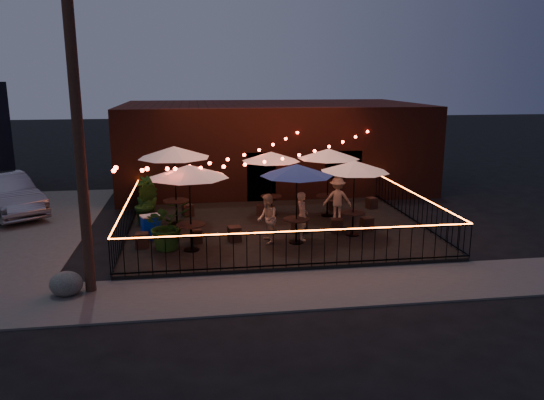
{
  "coord_description": "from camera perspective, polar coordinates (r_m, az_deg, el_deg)",
  "views": [
    {
      "loc": [
        -2.74,
        -15.48,
        5.24
      ],
      "look_at": [
        -0.21,
        1.62,
        1.21
      ],
      "focal_mm": 35.0,
      "sensor_mm": 36.0,
      "label": 1
    }
  ],
  "objects": [
    {
      "name": "potted_shrub_b",
      "position": [
        19.03,
        -13.37,
        -0.41
      ],
      "size": [
        0.99,
        0.88,
        1.52
      ],
      "primitive_type": "imported",
      "rotation": [
        0.0,
        0.0,
        -0.29
      ],
      "color": "#0F340C",
      "rests_on": "patio"
    },
    {
      "name": "bistro_chair_11",
      "position": [
        21.38,
        10.67,
        -0.31
      ],
      "size": [
        0.45,
        0.45,
        0.42
      ],
      "primitive_type": "cube",
      "rotation": [
        0.0,
        0.0,
        3.45
      ],
      "color": "black",
      "rests_on": "patio"
    },
    {
      "name": "bistro_chair_2",
      "position": [
        19.44,
        -13.49,
        -1.76
      ],
      "size": [
        0.46,
        0.46,
        0.44
      ],
      "primitive_type": "cube",
      "rotation": [
        0.0,
        0.0,
        -0.28
      ],
      "color": "black",
      "rests_on": "patio"
    },
    {
      "name": "festoon_lights",
      "position": [
        17.48,
        -2.64,
        4.14
      ],
      "size": [
        10.02,
        8.72,
        1.32
      ],
      "color": "#FD2A19",
      "rests_on": "ground"
    },
    {
      "name": "bistro_chair_7",
      "position": [
        20.19,
        3.11,
        -0.93
      ],
      "size": [
        0.39,
        0.39,
        0.4
      ],
      "primitive_type": "cube",
      "rotation": [
        0.0,
        0.0,
        2.97
      ],
      "color": "black",
      "rests_on": "patio"
    },
    {
      "name": "bistro_chair_5",
      "position": [
        17.82,
        2.95,
        -2.66
      ],
      "size": [
        0.51,
        0.51,
        0.51
      ],
      "primitive_type": "cube",
      "rotation": [
        0.0,
        0.0,
        3.36
      ],
      "color": "black",
      "rests_on": "patio"
    },
    {
      "name": "fence_right",
      "position": [
        19.66,
        15.03,
        -0.81
      ],
      "size": [
        0.04,
        8.0,
        1.04
      ],
      "rotation": [
        0.0,
        0.0,
        1.57
      ],
      "color": "black",
      "rests_on": "patio"
    },
    {
      "name": "brick_building",
      "position": [
        25.95,
        -0.07,
        5.94
      ],
      "size": [
        14.0,
        8.0,
        4.0
      ],
      "color": "#37170F",
      "rests_on": "ground"
    },
    {
      "name": "bistro_chair_0",
      "position": [
        16.7,
        -13.8,
        -4.22
      ],
      "size": [
        0.39,
        0.39,
        0.45
      ],
      "primitive_type": "cube",
      "rotation": [
        0.0,
        0.0,
        -0.01
      ],
      "color": "black",
      "rests_on": "patio"
    },
    {
      "name": "fence_front",
      "position": [
        14.5,
        2.93,
        -5.31
      ],
      "size": [
        10.0,
        0.04,
        1.04
      ],
      "color": "black",
      "rests_on": "patio"
    },
    {
      "name": "ground",
      "position": [
        16.58,
        1.54,
        -5.33
      ],
      "size": [
        110.0,
        110.0,
        0.0
      ],
      "primitive_type": "plane",
      "color": "black",
      "rests_on": "ground"
    },
    {
      "name": "potted_shrub_c",
      "position": [
        20.9,
        -13.33,
        0.6
      ],
      "size": [
        0.85,
        0.85,
        1.38
      ],
      "primitive_type": "imported",
      "rotation": [
        0.0,
        0.0,
        -0.11
      ],
      "color": "#123813",
      "rests_on": "patio"
    },
    {
      "name": "bistro_chair_9",
      "position": [
        18.34,
        10.16,
        -2.52
      ],
      "size": [
        0.43,
        0.43,
        0.43
      ],
      "primitive_type": "cube",
      "rotation": [
        0.0,
        0.0,
        3.36
      ],
      "color": "black",
      "rests_on": "patio"
    },
    {
      "name": "fence_left",
      "position": [
        18.21,
        -15.27,
        -1.92
      ],
      "size": [
        0.04,
        8.0,
        1.04
      ],
      "rotation": [
        0.0,
        0.0,
        1.57
      ],
      "color": "black",
      "rests_on": "patio"
    },
    {
      "name": "sidewalk",
      "position": [
        13.58,
        3.94,
        -9.51
      ],
      "size": [
        18.0,
        2.5,
        0.05
      ],
      "primitive_type": "cube",
      "color": "#464441",
      "rests_on": "ground"
    },
    {
      "name": "cafe_table_5",
      "position": [
        19.55,
        6.1,
        4.88
      ],
      "size": [
        2.88,
        2.88,
        2.54
      ],
      "rotation": [
        0.0,
        0.0,
        -0.3
      ],
      "color": "black",
      "rests_on": "patio"
    },
    {
      "name": "patron_a",
      "position": [
        16.86,
        3.26,
        -1.73
      ],
      "size": [
        0.4,
        0.58,
        1.56
      ],
      "primitive_type": "imported",
      "rotation": [
        0.0,
        0.0,
        1.62
      ],
      "color": "tan",
      "rests_on": "patio"
    },
    {
      "name": "patron_c",
      "position": [
        19.31,
        7.04,
        0.14
      ],
      "size": [
        1.11,
        0.76,
        1.57
      ],
      "primitive_type": "imported",
      "rotation": [
        0.0,
        0.0,
        2.96
      ],
      "color": "tan",
      "rests_on": "patio"
    },
    {
      "name": "cafe_table_3",
      "position": [
        19.53,
        -0.1,
        4.61
      ],
      "size": [
        2.76,
        2.76,
        2.41
      ],
      "rotation": [
        0.0,
        0.0,
        -0.32
      ],
      "color": "black",
      "rests_on": "patio"
    },
    {
      "name": "utility_pole",
      "position": [
        13.21,
        -20.14,
        6.93
      ],
      "size": [
        0.26,
        0.26,
        8.0
      ],
      "primitive_type": "cylinder",
      "color": "#351F16",
      "rests_on": "ground"
    },
    {
      "name": "potted_shrub_a",
      "position": [
        16.22,
        -11.18,
        -2.61
      ],
      "size": [
        1.71,
        1.6,
        1.53
      ],
      "primitive_type": "imported",
      "rotation": [
        0.0,
        0.0,
        0.36
      ],
      "color": "#0B390D",
      "rests_on": "patio"
    },
    {
      "name": "bistro_chair_6",
      "position": [
        19.95,
        -1.17,
        -1.07
      ],
      "size": [
        0.4,
        0.4,
        0.41
      ],
      "primitive_type": "cube",
      "rotation": [
        0.0,
        0.0,
        -0.17
      ],
      "color": "black",
      "rests_on": "patio"
    },
    {
      "name": "car_silver",
      "position": [
        22.9,
        -26.75,
        0.49
      ],
      "size": [
        4.1,
        4.92,
        1.59
      ],
      "primitive_type": "imported",
      "rotation": [
        0.0,
        0.0,
        0.6
      ],
      "color": "gray",
      "rests_on": "ground"
    },
    {
      "name": "bistro_chair_3",
      "position": [
        20.06,
        -9.03,
        -1.1
      ],
      "size": [
        0.48,
        0.48,
        0.44
      ],
      "primitive_type": "cube",
      "rotation": [
        0.0,
        0.0,
        3.49
      ],
      "color": "black",
      "rests_on": "patio"
    },
    {
      "name": "boulder",
      "position": [
        13.98,
        -21.26,
        -8.4
      ],
      "size": [
        0.94,
        0.84,
        0.66
      ],
      "primitive_type": "ellipsoid",
      "rotation": [
        0.0,
        0.0,
        0.15
      ],
      "color": "#42413D",
      "rests_on": "ground"
    },
    {
      "name": "bistro_chair_1",
      "position": [
        16.85,
        -8.17,
        -3.85
      ],
      "size": [
        0.39,
        0.39,
        0.43
      ],
      "primitive_type": "cube",
      "rotation": [
        0.0,
        0.0,
        3.24
      ],
      "color": "black",
      "rests_on": "patio"
    },
    {
      "name": "cooler",
      "position": [
        17.42,
        -12.88,
        -2.84
      ],
      "size": [
        0.72,
        0.62,
        0.8
      ],
      "rotation": [
        0.0,
        0.0,
        0.36
      ],
      "color": "#0525C1",
      "rests_on": "patio"
    },
    {
      "name": "cafe_table_2",
      "position": [
        16.19,
        2.69,
        3.12
      ],
      "size": [
        2.51,
        2.51,
        2.5
      ],
      "rotation": [
        0.0,
        0.0,
        -0.11
      ],
      "color": "black",
      "rests_on": "patio"
    },
    {
      "name": "bistro_chair_8",
      "position": [
        17.9,
        6.97,
        -2.75
      ],
      "size": [
        0.45,
        0.45,
        0.46
      ],
      "primitive_type": "cube",
      "rotation": [
        0.0,
        0.0,
        -0.2
      ],
      "color": "black",
      "rests_on": "patio"
    },
    {
      "name": "cafe_table_4",
      "position": [
        17.2,
        8.89,
        3.48
      ],
      "size": [
        2.75,
        2.75,
        2.47
      ],
      "rotation": [
        0.0,
        0.0,
        0.27
      ],
      "color": "black",
      "rests_on": "patio"
    },
    {
      "name": "bistro_chair_10",
      "position": [
        20.69,
        6.73,
        -0.64
      ],
      "size": [
        0.41,
        0.41,
        0.41
      ],
      "primitive_type": "cube",
      "rotation": [
        0.0,
        0.0,
        0.22
      ],
      "color": "black",
      "rests_on": "patio"
    },
    {
      "name": "patio",
      "position": [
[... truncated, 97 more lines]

